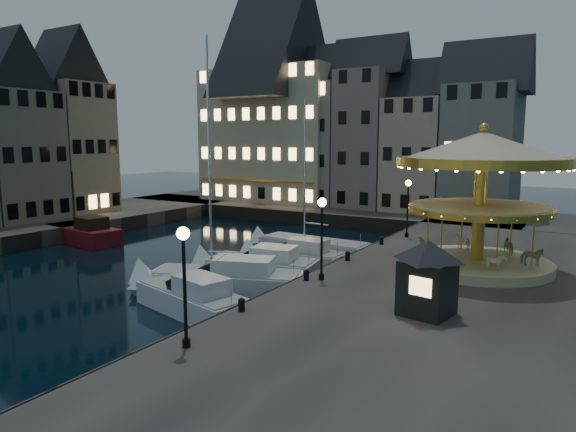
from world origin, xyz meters
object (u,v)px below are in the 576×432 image
Objects in this scene: motorboat_e at (293,257)px; bollard_c at (348,255)px; streetlamp_c at (408,200)px; motorboat_c at (219,279)px; ticket_kiosk at (428,265)px; motorboat_d at (256,266)px; bollard_a at (242,304)px; carousel at (482,174)px; red_fishing_boat at (83,234)px; bollard_b at (306,274)px; motorboat_b at (187,298)px; streetlamp_a at (184,270)px; bollard_d at (382,240)px; motorboat_f at (307,247)px; streetlamp_b at (322,227)px.

bollard_c is at bearing -19.84° from motorboat_e.
streetlamp_c is 0.33× the size of motorboat_c.
motorboat_e is at bearing 142.77° from ticket_kiosk.
motorboat_d is 3.44m from motorboat_e.
motorboat_d is at bearing 121.28° from bollard_a.
streetlamp_c is 15.87m from motorboat_c.
carousel reaches higher than streetlamp_c.
red_fishing_boat is at bearing 175.81° from motorboat_d.
motorboat_b reaches higher than bollard_b.
streetlamp_c is (0.00, 23.50, 0.00)m from streetlamp_a.
motorboat_c is 1.39× the size of carousel.
bollard_c is 9.93m from motorboat_b.
motorboat_c is 7.07m from motorboat_e.
red_fishing_boat reaches higher than bollard_a.
motorboat_e is (-5.33, -7.29, -3.38)m from streetlamp_c.
bollard_b is (0.00, 5.50, 0.00)m from bollard_a.
bollard_d is (0.00, 16.00, 0.00)m from bollard_a.
bollard_b is 5.40m from motorboat_c.
motorboat_f is (-5.73, 15.96, -1.07)m from bollard_a.
bollard_a is 25.54m from red_fishing_boat.
bollard_b is at bearing -54.79° from motorboat_e.
red_fishing_boat is (-23.42, -0.35, -0.90)m from bollard_c.
motorboat_e is at bearing 85.37° from motorboat_c.
streetlamp_c is 0.53× the size of red_fishing_boat.
motorboat_b is (-4.57, 1.74, -0.96)m from bollard_a.
motorboat_e reaches higher than bollard_a.
motorboat_f reaches higher than bollard_d.
bollard_c is 8.68m from carousel.
motorboat_c reaches higher than motorboat_e.
motorboat_e is at bearing 111.19° from bollard_a.
motorboat_b is at bearing -170.80° from ticket_kiosk.
motorboat_f reaches higher than motorboat_e.
streetlamp_c reaches higher than motorboat_d.
motorboat_e is (-5.33, 16.21, -3.38)m from streetlamp_a.
bollard_d is at bearing 63.93° from motorboat_c.
streetlamp_a is 10.00m from streetlamp_b.
streetlamp_b is 7.32× the size of bollard_b.
streetlamp_a is at bearing -65.07° from motorboat_d.
motorboat_f reaches higher than red_fishing_boat.
motorboat_e is at bearing -141.30° from bollard_d.
bollard_d is 6.14m from motorboat_e.
carousel is (12.58, -3.40, 5.98)m from motorboat_f.
streetlamp_b is at bearing -82.41° from bollard_c.
motorboat_b is 20.65m from red_fishing_boat.
red_fishing_boat is (-23.42, 4.65, -0.90)m from bollard_b.
bollard_d is 12.11m from motorboat_c.
streetlamp_c is 12.69m from motorboat_d.
bollard_d is at bearing 118.14° from ticket_kiosk.
ticket_kiosk reaches higher than motorboat_d.
bollard_c is 5.70m from motorboat_d.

